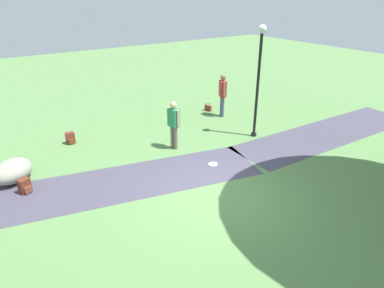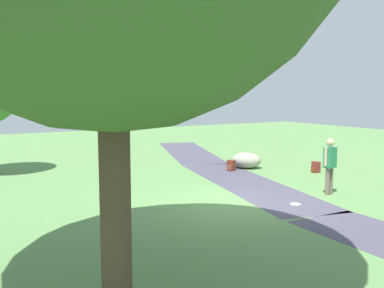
{
  "view_description": "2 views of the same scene",
  "coord_description": "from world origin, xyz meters",
  "px_view_note": "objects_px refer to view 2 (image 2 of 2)",
  "views": [
    {
      "loc": [
        4.85,
        5.92,
        4.94
      ],
      "look_at": [
        0.02,
        -1.16,
        1.0
      ],
      "focal_mm": 32.03,
      "sensor_mm": 36.0,
      "label": 1
    },
    {
      "loc": [
        -9.42,
        6.97,
        2.99
      ],
      "look_at": [
        1.77,
        0.24,
        1.45
      ],
      "focal_mm": 41.82,
      "sensor_mm": 36.0,
      "label": 2
    }
  ],
  "objects_px": {
    "spare_backpack_on_lawn": "(316,167)",
    "frisbee_on_grass": "(295,204)",
    "lawn_boulder": "(246,160)",
    "backpack_by_boulder": "(231,166)",
    "man_near_boulder": "(330,162)"
  },
  "relations": [
    {
      "from": "lawn_boulder",
      "to": "man_near_boulder",
      "type": "height_order",
      "value": "man_near_boulder"
    },
    {
      "from": "lawn_boulder",
      "to": "backpack_by_boulder",
      "type": "bearing_deg",
      "value": 100.45
    },
    {
      "from": "lawn_boulder",
      "to": "frisbee_on_grass",
      "type": "height_order",
      "value": "lawn_boulder"
    },
    {
      "from": "man_near_boulder",
      "to": "frisbee_on_grass",
      "type": "xyz_separation_m",
      "value": [
        -0.36,
        1.66,
        -0.94
      ]
    },
    {
      "from": "lawn_boulder",
      "to": "spare_backpack_on_lawn",
      "type": "xyz_separation_m",
      "value": [
        -2.07,
        -1.64,
        -0.12
      ]
    },
    {
      "from": "backpack_by_boulder",
      "to": "spare_backpack_on_lawn",
      "type": "height_order",
      "value": "same"
    },
    {
      "from": "lawn_boulder",
      "to": "frisbee_on_grass",
      "type": "bearing_deg",
      "value": 155.36
    },
    {
      "from": "lawn_boulder",
      "to": "backpack_by_boulder",
      "type": "distance_m",
      "value": 0.86
    },
    {
      "from": "backpack_by_boulder",
      "to": "spare_backpack_on_lawn",
      "type": "xyz_separation_m",
      "value": [
        -1.92,
        -2.48,
        0.0
      ]
    },
    {
      "from": "spare_backpack_on_lawn",
      "to": "frisbee_on_grass",
      "type": "height_order",
      "value": "spare_backpack_on_lawn"
    },
    {
      "from": "backpack_by_boulder",
      "to": "spare_backpack_on_lawn",
      "type": "distance_m",
      "value": 3.14
    },
    {
      "from": "man_near_boulder",
      "to": "frisbee_on_grass",
      "type": "distance_m",
      "value": 1.94
    },
    {
      "from": "spare_backpack_on_lawn",
      "to": "frisbee_on_grass",
      "type": "distance_m",
      "value": 5.1
    },
    {
      "from": "lawn_boulder",
      "to": "backpack_by_boulder",
      "type": "relative_size",
      "value": 3.74
    },
    {
      "from": "lawn_boulder",
      "to": "man_near_boulder",
      "type": "xyz_separation_m",
      "value": [
        -4.83,
        0.72,
        0.64
      ]
    }
  ]
}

